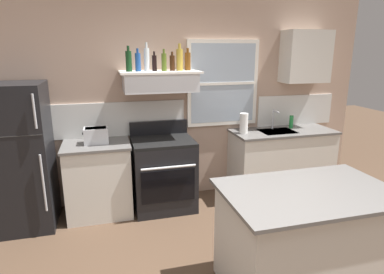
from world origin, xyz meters
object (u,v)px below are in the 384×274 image
bottle_champagne_gold_foil (180,59)px  kitchen_island (305,240)px  bottle_balsamic_dark (154,63)px  refrigerator (18,157)px  bottle_dark_green_wine (129,61)px  bottle_blue_liqueur (138,62)px  bottle_brown_stout (172,63)px  bottle_amber_wine (188,61)px  bottle_olive_oil_square (164,62)px  paper_towel_roll (244,123)px  dish_soap_bottle (291,122)px  stove_range (163,173)px  toaster (96,135)px  bottle_clear_tall (147,59)px

bottle_champagne_gold_foil → kitchen_island: size_ratio=0.23×
bottle_balsamic_dark → kitchen_island: bottle_balsamic_dark is taller
refrigerator → bottle_dark_green_wine: (1.29, 0.10, 1.04)m
bottle_dark_green_wine → bottle_blue_liqueur: bearing=0.1°
bottle_brown_stout → bottle_champagne_gold_foil: bottle_champagne_gold_foil is taller
bottle_amber_wine → kitchen_island: bottle_amber_wine is taller
bottle_dark_green_wine → bottle_olive_oil_square: bearing=-3.4°
bottle_brown_stout → paper_towel_roll: bottle_brown_stout is taller
refrigerator → bottle_amber_wine: (2.01, 0.16, 1.03)m
refrigerator → bottle_olive_oil_square: (1.70, 0.08, 1.03)m
bottle_olive_oil_square → dish_soap_bottle: (1.83, 0.08, -0.85)m
bottle_blue_liqueur → bottle_brown_stout: bearing=2.9°
bottle_brown_stout → dish_soap_bottle: size_ratio=1.26×
stove_range → dish_soap_bottle: 1.96m
toaster → kitchen_island: (1.66, -1.86, -0.55)m
stove_range → bottle_dark_green_wine: bearing=167.5°
bottle_balsamic_dark → bottle_dark_green_wine: bearing=-177.0°
bottle_olive_oil_square → toaster: bearing=-179.1°
stove_range → kitchen_island: (0.87, -1.81, -0.01)m
bottle_blue_liqueur → dish_soap_bottle: bearing=1.5°
bottle_amber_wine → bottle_clear_tall: bearing=-176.1°
bottle_olive_oil_square → kitchen_island: 2.47m
refrigerator → bottle_dark_green_wine: size_ratio=5.63×
toaster → bottle_clear_tall: bottle_clear_tall is taller
toaster → paper_towel_roll: 1.90m
bottle_blue_liqueur → bottle_brown_stout: 0.42m
bottle_dark_green_wine → bottle_clear_tall: 0.22m
bottle_balsamic_dark → bottle_olive_oil_square: (0.11, -0.04, 0.01)m
stove_range → kitchen_island: size_ratio=0.78×
bottle_clear_tall → bottle_champagne_gold_foil: 0.40m
stove_range → bottle_champagne_gold_foil: bottle_champagne_gold_foil is taller
bottle_dark_green_wine → bottle_clear_tall: bottle_clear_tall is taller
bottle_amber_wine → stove_range: bearing=-159.3°
bottle_champagne_gold_foil → paper_towel_roll: (0.85, -0.06, -0.84)m
toaster → bottle_balsamic_dark: 1.11m
bottle_dark_green_wine → kitchen_island: size_ratio=0.21×
bottle_dark_green_wine → bottle_clear_tall: bearing=5.8°
paper_towel_roll → dish_soap_bottle: (0.78, 0.10, -0.04)m
kitchen_island → paper_towel_roll: bearing=82.7°
bottle_clear_tall → bottle_blue_liqueur: bearing=-168.8°
refrigerator → stove_range: bearing=0.8°
paper_towel_roll → bottle_brown_stout: bearing=176.1°
bottle_blue_liqueur → paper_towel_roll: size_ratio=0.98×
bottle_blue_liqueur → bottle_olive_oil_square: bearing=-4.6°
bottle_clear_tall → bottle_olive_oil_square: bottle_clear_tall is taller
bottle_blue_liqueur → bottle_champagne_gold_foil: bottle_champagne_gold_foil is taller
bottle_blue_liqueur → toaster: bearing=-175.9°
bottle_dark_green_wine → bottle_champagne_gold_foil: bottle_champagne_gold_foil is taller
bottle_blue_liqueur → bottle_clear_tall: (0.11, 0.02, 0.03)m
refrigerator → bottle_olive_oil_square: 1.99m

